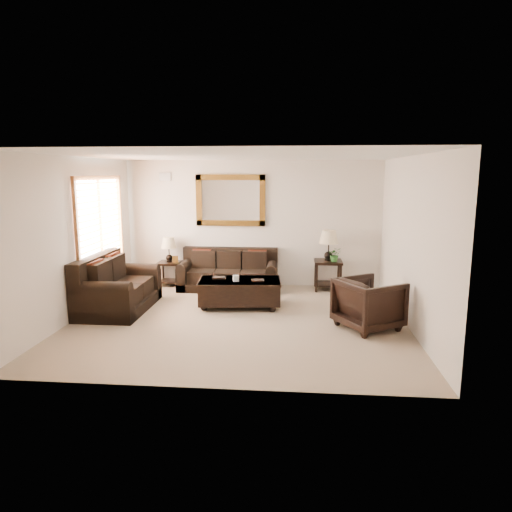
# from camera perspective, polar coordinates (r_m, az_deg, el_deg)

# --- Properties ---
(room) EXTENTS (5.51, 5.01, 2.71)m
(room) POSITION_cam_1_polar(r_m,az_deg,el_deg) (7.43, -2.27, 1.99)
(room) COLOR gray
(room) RESTS_ON ground
(window) EXTENTS (0.07, 1.96, 1.66)m
(window) POSITION_cam_1_polar(r_m,az_deg,el_deg) (9.01, -18.85, 4.19)
(window) COLOR white
(window) RESTS_ON room
(mirror) EXTENTS (1.50, 0.06, 1.10)m
(mirror) POSITION_cam_1_polar(r_m,az_deg,el_deg) (9.88, -3.21, 6.96)
(mirror) COLOR #49270E
(mirror) RESTS_ON room
(air_vent) EXTENTS (0.25, 0.02, 0.18)m
(air_vent) POSITION_cam_1_polar(r_m,az_deg,el_deg) (10.18, -11.30, 9.69)
(air_vent) COLOR #999999
(air_vent) RESTS_ON room
(sofa) EXTENTS (2.05, 0.89, 0.84)m
(sofa) POSITION_cam_1_polar(r_m,az_deg,el_deg) (9.73, -3.43, -2.30)
(sofa) COLOR black
(sofa) RESTS_ON room
(loveseat) EXTENTS (1.04, 1.75, 0.98)m
(loveseat) POSITION_cam_1_polar(r_m,az_deg,el_deg) (8.58, -17.15, -4.06)
(loveseat) COLOR black
(loveseat) RESTS_ON room
(end_table_left) EXTENTS (0.48, 0.48, 1.07)m
(end_table_left) POSITION_cam_1_polar(r_m,az_deg,el_deg) (10.04, -10.80, 0.21)
(end_table_left) COLOR black
(end_table_left) RESTS_ON room
(end_table_right) EXTENTS (0.57, 0.57, 1.26)m
(end_table_right) POSITION_cam_1_polar(r_m,az_deg,el_deg) (9.62, 9.05, 0.59)
(end_table_right) COLOR black
(end_table_right) RESTS_ON room
(coffee_table) EXTENTS (1.55, 0.93, 0.63)m
(coffee_table) POSITION_cam_1_polar(r_m,az_deg,el_deg) (8.39, -2.04, -4.27)
(coffee_table) COLOR black
(coffee_table) RESTS_ON room
(armchair) EXTENTS (1.14, 1.15, 0.88)m
(armchair) POSITION_cam_1_polar(r_m,az_deg,el_deg) (7.42, 13.94, -5.50)
(armchair) COLOR black
(armchair) RESTS_ON floor
(potted_plant) EXTENTS (0.28, 0.30, 0.23)m
(potted_plant) POSITION_cam_1_polar(r_m,az_deg,el_deg) (9.54, 9.82, -0.01)
(potted_plant) COLOR #25561D
(potted_plant) RESTS_ON end_table_right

